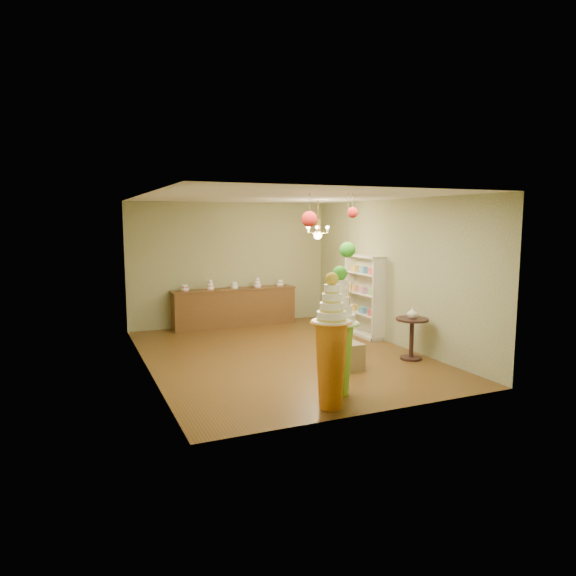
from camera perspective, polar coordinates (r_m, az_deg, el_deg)
name	(u,v)px	position (r m, az deg, el deg)	size (l,w,h in m)	color
floor	(281,355)	(9.96, -0.73, -7.43)	(6.50, 6.50, 0.00)	#573A17
ceiling	(281,197)	(9.62, -0.76, 10.09)	(6.50, 6.50, 0.00)	silver
wall_back	(231,264)	(12.72, -6.40, 2.68)	(5.00, 0.04, 3.00)	#929568
wall_front	(377,303)	(6.82, 9.84, -1.66)	(5.00, 0.04, 3.00)	#929568
wall_left	(145,284)	(9.02, -15.57, 0.42)	(0.04, 6.50, 3.00)	#929568
wall_right	(392,272)	(10.88, 11.50, 1.74)	(0.04, 6.50, 3.00)	#929568
pedestal_green	(339,342)	(7.64, 5.69, -5.99)	(0.69, 0.69, 1.92)	#7BB929
pedestal_orange	(331,354)	(7.08, 4.80, -7.32)	(0.71, 0.71, 1.89)	orange
burlap_riser	(345,356)	(9.03, 6.33, -7.51)	(0.52, 0.52, 0.47)	olive
sideboard	(235,306)	(12.59, -5.96, -2.06)	(3.04, 0.54, 1.16)	brown
shelving_unit	(364,296)	(11.53, 8.49, -0.86)	(0.33, 1.20, 1.80)	beige
round_table	(412,333)	(9.81, 13.58, -4.87)	(0.73, 0.73, 0.78)	black
vase	(412,313)	(9.74, 13.65, -2.70)	(0.20, 0.20, 0.20)	beige
pom_red_left	(309,219)	(8.14, 2.38, 7.68)	(0.25, 0.25, 0.53)	#413E2F
pom_green_mid	(347,250)	(8.14, 6.62, 4.25)	(0.25, 0.25, 1.01)	#413E2F
pom_red_right	(352,212)	(8.21, 7.17, 8.33)	(0.17, 0.17, 0.39)	#413E2F
chandelier	(318,233)	(11.09, 3.33, 6.15)	(0.57, 0.57, 0.85)	#E9BD52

